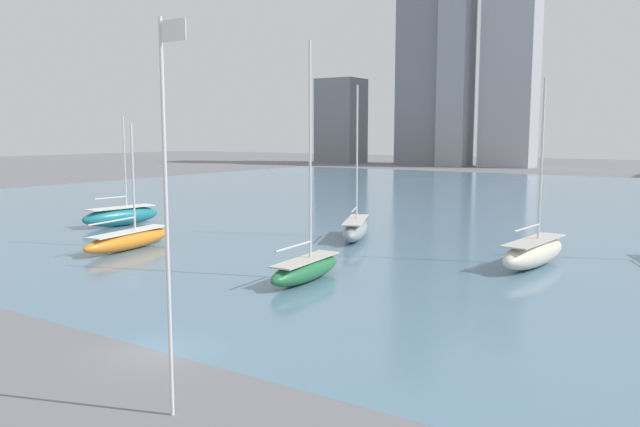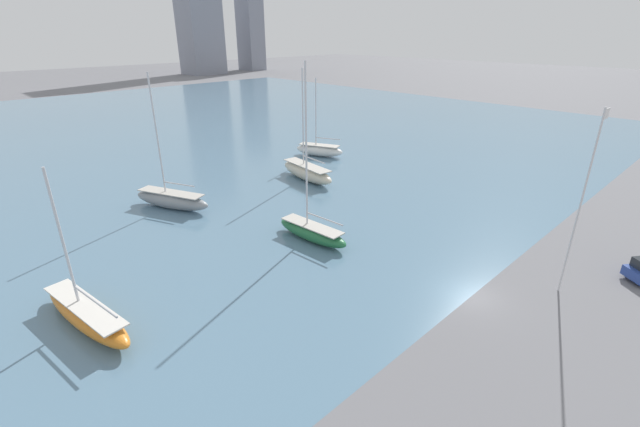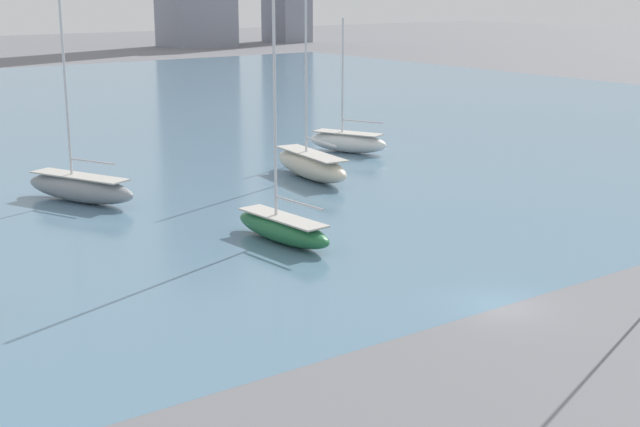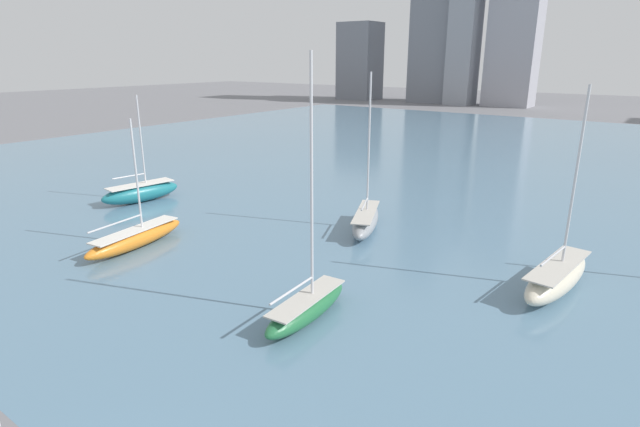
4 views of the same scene
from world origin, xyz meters
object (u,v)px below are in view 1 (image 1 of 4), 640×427
(sailboat_green, at_px, (306,267))
(sailboat_teal, at_px, (121,216))
(sailboat_gray, at_px, (356,228))
(flag_pole, at_px, (167,209))
(sailboat_cream, at_px, (534,252))
(sailboat_orange, at_px, (129,239))

(sailboat_green, height_order, sailboat_teal, sailboat_green)
(sailboat_green, relative_size, sailboat_teal, 1.36)
(sailboat_green, height_order, sailboat_gray, sailboat_green)
(flag_pole, relative_size, sailboat_gray, 0.95)
(flag_pole, height_order, sailboat_green, sailboat_green)
(sailboat_teal, height_order, sailboat_cream, sailboat_cream)
(flag_pole, xyz_separation_m, sailboat_cream, (4.10, 33.00, -6.34))
(sailboat_teal, distance_m, sailboat_cream, 43.69)
(sailboat_orange, xyz_separation_m, sailboat_gray, (13.88, 15.47, 0.17))
(sailboat_orange, height_order, sailboat_gray, sailboat_gray)
(sailboat_green, distance_m, sailboat_gray, 17.72)
(flag_pole, distance_m, sailboat_gray, 39.23)
(flag_pole, relative_size, sailboat_orange, 1.26)
(sailboat_green, xyz_separation_m, sailboat_gray, (-5.76, 16.76, 0.11))
(sailboat_teal, bearing_deg, sailboat_orange, -28.79)
(sailboat_orange, height_order, sailboat_green, sailboat_green)
(sailboat_gray, height_order, sailboat_teal, sailboat_gray)
(sailboat_gray, bearing_deg, sailboat_teal, 170.44)
(flag_pole, height_order, sailboat_orange, flag_pole)
(sailboat_cream, bearing_deg, flag_pole, -90.44)
(sailboat_green, xyz_separation_m, sailboat_teal, (-31.79, 10.35, 0.15))
(sailboat_teal, bearing_deg, sailboat_green, -10.12)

